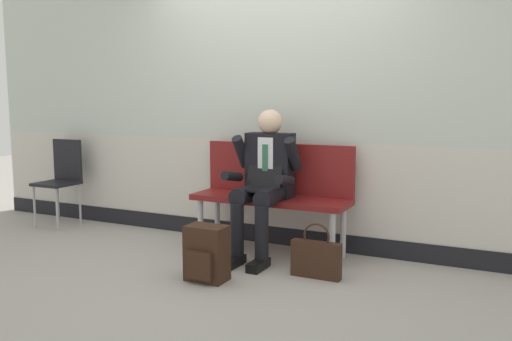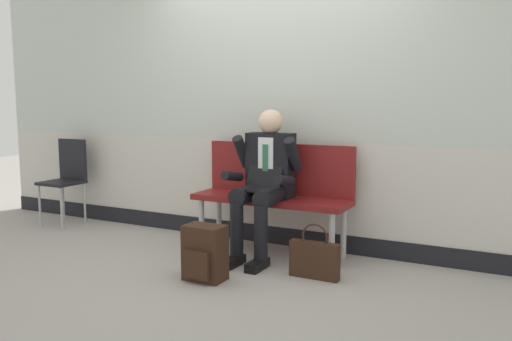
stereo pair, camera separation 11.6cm
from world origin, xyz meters
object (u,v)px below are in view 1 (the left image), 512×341
object	(u,v)px
bench_with_person	(274,188)
backpack	(206,254)
person_seated	(264,179)
handbag	(316,258)
folding_chair	(62,174)

from	to	relation	value
bench_with_person	backpack	xyz separation A→B (m)	(-0.13, -0.93, -0.36)
person_seated	handbag	xyz separation A→B (m)	(0.58, -0.32, -0.52)
backpack	folding_chair	world-z (taller)	folding_chair
bench_with_person	handbag	xyz separation A→B (m)	(0.58, -0.52, -0.41)
backpack	handbag	xyz separation A→B (m)	(0.71, 0.41, -0.05)
person_seated	backpack	world-z (taller)	person_seated
bench_with_person	person_seated	size ratio (longest dim) A/B	1.11
person_seated	folding_chair	size ratio (longest dim) A/B	1.37
bench_with_person	backpack	bearing A→B (deg)	-97.70
handbag	folding_chair	distance (m)	3.09
handbag	bench_with_person	bearing A→B (deg)	138.33
handbag	backpack	bearing A→B (deg)	-149.74
backpack	folding_chair	size ratio (longest dim) A/B	0.45
bench_with_person	person_seated	world-z (taller)	person_seated
handbag	folding_chair	world-z (taller)	folding_chair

